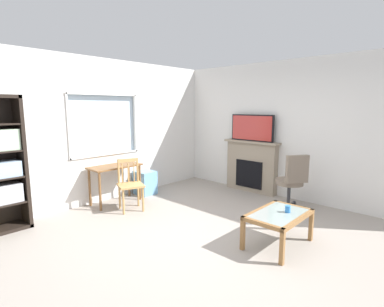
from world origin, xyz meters
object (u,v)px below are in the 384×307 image
object	(u,v)px
plastic_drawer_unit	(145,183)
coffee_table	(279,218)
sippy_cup	(288,209)
fireplace	(251,166)
tv	(252,128)
desk_under_window	(115,172)
wooden_chair	(130,184)
office_chair	(292,179)

from	to	relation	value
plastic_drawer_unit	coffee_table	size ratio (longest dim) A/B	0.54
sippy_cup	coffee_table	bearing A→B (deg)	143.45
plastic_drawer_unit	coffee_table	world-z (taller)	plastic_drawer_unit
fireplace	tv	bearing A→B (deg)	180.00
plastic_drawer_unit	desk_under_window	bearing A→B (deg)	-176.12
wooden_chair	plastic_drawer_unit	bearing A→B (deg)	36.53
desk_under_window	plastic_drawer_unit	bearing A→B (deg)	3.88
wooden_chair	coffee_table	xyz separation A→B (m)	(0.52, -2.56, -0.09)
fireplace	office_chair	size ratio (longest dim) A/B	1.25
wooden_chair	plastic_drawer_unit	xyz separation A→B (m)	(0.76, 0.57, -0.22)
plastic_drawer_unit	sippy_cup	world-z (taller)	sippy_cup
desk_under_window	fireplace	size ratio (longest dim) A/B	0.77
desk_under_window	plastic_drawer_unit	size ratio (longest dim) A/B	1.98
tv	coffee_table	world-z (taller)	tv
plastic_drawer_unit	sippy_cup	xyz separation A→B (m)	(-0.14, -3.20, 0.25)
fireplace	coffee_table	bearing A→B (deg)	-140.17
tv	coffee_table	bearing A→B (deg)	-139.90
wooden_chair	fireplace	bearing A→B (deg)	-20.94
plastic_drawer_unit	sippy_cup	size ratio (longest dim) A/B	5.40
office_chair	plastic_drawer_unit	bearing A→B (deg)	114.22
fireplace	coffee_table	world-z (taller)	fireplace
tv	office_chair	bearing A→B (deg)	-112.96
wooden_chair	tv	size ratio (longest dim) A/B	0.91
plastic_drawer_unit	tv	world-z (taller)	tv
office_chair	desk_under_window	bearing A→B (deg)	126.57
fireplace	plastic_drawer_unit	bearing A→B (deg)	138.35
plastic_drawer_unit	wooden_chair	bearing A→B (deg)	-143.47
wooden_chair	office_chair	xyz separation A→B (m)	(1.96, -2.09, 0.09)
desk_under_window	plastic_drawer_unit	world-z (taller)	desk_under_window
plastic_drawer_unit	sippy_cup	bearing A→B (deg)	-92.56
wooden_chair	plastic_drawer_unit	distance (m)	0.98
desk_under_window	office_chair	size ratio (longest dim) A/B	0.96
desk_under_window	office_chair	bearing A→B (deg)	-53.43
tv	office_chair	xyz separation A→B (m)	(-0.48, -1.14, -0.82)
wooden_chair	sippy_cup	bearing A→B (deg)	-76.70
plastic_drawer_unit	office_chair	xyz separation A→B (m)	(1.19, -2.65, 0.31)
desk_under_window	tv	distance (m)	2.92
desk_under_window	fireplace	world-z (taller)	fireplace
sippy_cup	fireplace	bearing A→B (deg)	42.58
desk_under_window	sippy_cup	bearing A→B (deg)	-79.32
desk_under_window	sippy_cup	xyz separation A→B (m)	(0.59, -3.15, -0.12)
plastic_drawer_unit	sippy_cup	distance (m)	3.21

